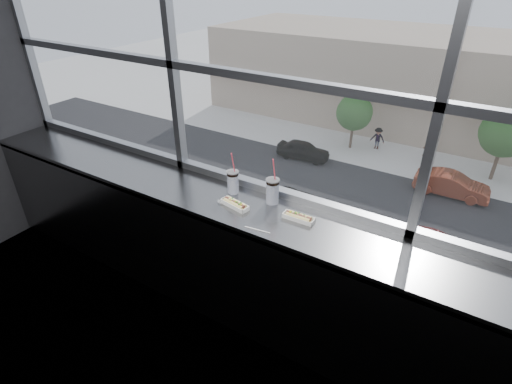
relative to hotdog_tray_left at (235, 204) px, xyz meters
The scene contains 24 objects.
wall_back_lower 0.69m from the hotdog_tray_left, 56.91° to the left, with size 6.00×6.00×0.00m, color black.
window_glass 1.24m from the hotdog_tray_left, 58.46° to the left, with size 6.00×6.00×0.00m, color silver.
window_mullions 1.24m from the hotdog_tray_left, 56.91° to the left, with size 6.00×0.08×2.40m, color gray, non-canonical shape.
counter 0.22m from the hotdog_tray_left, 13.30° to the left, with size 6.00×0.55×0.06m, color gray.
counter_fascia 0.65m from the hotdog_tray_left, 44.05° to the right, with size 6.00×0.04×1.04m, color gray.
hotdog_tray_left is the anchor object (origin of this frame).
hotdog_tray_right 0.50m from the hotdog_tray_left, 10.74° to the left, with size 0.23×0.08×0.06m.
soda_cup_left 0.23m from the hotdog_tray_left, 127.68° to the left, with size 0.10×0.10×0.36m.
soda_cup_right 0.30m from the hotdog_tray_left, 43.29° to the left, with size 0.10×0.10×0.38m.
loose_straw 0.35m from the hotdog_tray_left, 29.18° to the right, with size 0.01×0.01×0.19m, color white.
wrapper 0.12m from the hotdog_tray_left, behind, with size 0.09×0.06×0.02m, color silver.
plaza_ground 45.47m from the hotdog_tray_left, 89.72° to the left, with size 120.00×120.00×0.00m, color beige.
street_asphalt 23.65m from the hotdog_tray_left, 89.40° to the left, with size 80.00×10.00×0.06m, color black.
far_sidewalk 30.80m from the hotdog_tray_left, 89.57° to the left, with size 80.00×6.00×0.04m, color beige.
far_building 39.18m from the hotdog_tray_left, 89.68° to the left, with size 50.00×14.00×8.00m, color tan.
car_near_c 19.69m from the hotdog_tray_left, 87.21° to the left, with size 6.47×2.69×2.16m, color maroon.
car_near_b 20.59m from the hotdog_tray_left, 110.47° to the left, with size 6.60×2.75×2.20m, color black.
car_far_a 28.72m from the hotdog_tray_left, 113.26° to the left, with size 5.66×2.36×1.89m, color black.
car_near_a 23.54m from the hotdog_tray_left, 128.17° to the left, with size 5.92×2.46×1.97m, color silver.
car_far_b 26.71m from the hotdog_tray_left, 89.04° to the left, with size 6.18×2.58×2.06m, color #A34027.
pedestrian_a 31.83m from the hotdog_tray_left, 101.71° to the left, with size 0.98×0.74×2.21m, color #66605B.
pedestrian_b 30.56m from the hotdog_tray_left, 93.99° to the left, with size 1.02×0.76×2.29m, color #66605B.
tree_left 30.79m from the hotdog_tray_left, 105.77° to the left, with size 2.91×2.91×4.54m.
tree_center 29.71m from the hotdog_tray_left, 84.81° to the left, with size 3.35×3.35×5.24m.
Camera 1 is at (1.26, -0.91, 2.71)m, focal length 28.00 mm.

